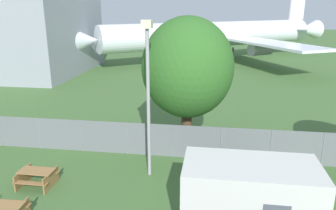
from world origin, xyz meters
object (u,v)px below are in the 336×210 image
object	(u,v)px
airplane	(218,34)
portable_cabin	(249,199)
picnic_bench_open_grass	(37,176)
tree_near_hangar	(188,68)

from	to	relation	value
airplane	portable_cabin	size ratio (longest dim) A/B	7.93
picnic_bench_open_grass	tree_near_hangar	distance (m)	8.98
airplane	tree_near_hangar	xyz separation A→B (m)	(-1.61, -33.10, 0.89)
airplane	tree_near_hangar	world-z (taller)	airplane
airplane	portable_cabin	world-z (taller)	airplane
portable_cabin	tree_near_hangar	world-z (taller)	tree_near_hangar
picnic_bench_open_grass	tree_near_hangar	size ratio (longest dim) A/B	0.21
airplane	portable_cabin	bearing A→B (deg)	55.06
picnic_bench_open_grass	airplane	bearing A→B (deg)	78.13
airplane	picnic_bench_open_grass	bearing A→B (deg)	41.47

